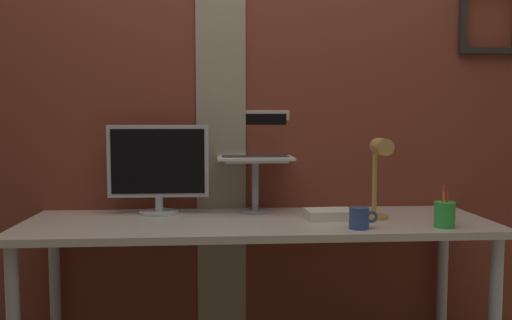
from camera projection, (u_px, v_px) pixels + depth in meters
brick_wall_back at (244, 97)px, 2.52m from camera, size 3.01×0.16×2.62m
desk at (258, 239)px, 2.21m from camera, size 1.98×0.61×0.77m
monitor at (158, 165)px, 2.34m from camera, size 0.45×0.18×0.40m
laptop_stand at (255, 177)px, 2.37m from camera, size 0.28×0.22×0.25m
laptop at (254, 145)px, 2.43m from camera, size 0.35×0.27×0.23m
desk_lamp at (379, 170)px, 2.17m from camera, size 0.12×0.20×0.35m
pen_cup at (445, 214)px, 2.05m from camera, size 0.08×0.08×0.17m
coffee_mug at (360, 218)px, 2.03m from camera, size 0.11×0.08×0.08m
paper_clutter_stack at (329, 214)px, 2.23m from camera, size 0.21×0.15×0.04m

